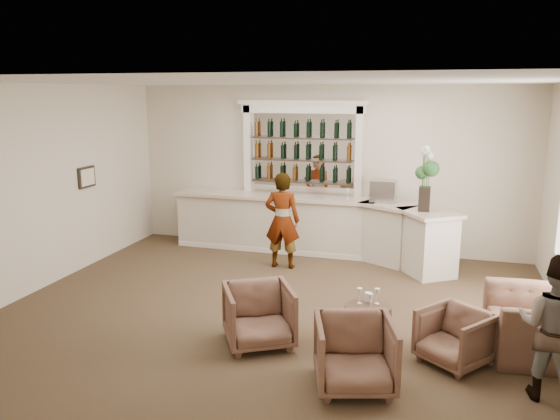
% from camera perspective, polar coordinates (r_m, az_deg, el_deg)
% --- Properties ---
extents(ground, '(8.00, 8.00, 0.00)m').
position_cam_1_polar(ground, '(8.17, -0.29, -10.55)').
color(ground, brown).
rests_on(ground, ground).
extents(room_shell, '(8.04, 7.02, 3.32)m').
position_cam_1_polar(room_shell, '(8.21, 2.21, 6.47)').
color(room_shell, beige).
rests_on(room_shell, ground).
extents(bar_counter, '(5.72, 1.80, 1.14)m').
position_cam_1_polar(bar_counter, '(10.78, 3.43, -1.68)').
color(bar_counter, beige).
rests_on(bar_counter, ground).
extents(back_bar_alcove, '(2.64, 0.25, 3.00)m').
position_cam_1_polar(back_bar_alcove, '(11.01, 2.29, 6.33)').
color(back_bar_alcove, white).
rests_on(back_bar_alcove, ground).
extents(cocktail_table, '(0.60, 0.60, 0.50)m').
position_cam_1_polar(cocktail_table, '(7.24, 9.14, -11.66)').
color(cocktail_table, '#47311E').
rests_on(cocktail_table, ground).
extents(sommelier, '(0.67, 0.46, 1.76)m').
position_cam_1_polar(sommelier, '(9.89, 0.24, -1.09)').
color(sommelier, gray).
rests_on(sommelier, ground).
extents(guest, '(0.95, 0.88, 1.57)m').
position_cam_1_polar(guest, '(6.39, 26.76, -10.97)').
color(guest, gray).
rests_on(guest, ground).
extents(armchair_left, '(1.14, 1.15, 0.77)m').
position_cam_1_polar(armchair_left, '(7.05, -2.22, -10.96)').
color(armchair_left, brown).
rests_on(armchair_left, ground).
extents(armchair_center, '(1.04, 1.06, 0.78)m').
position_cam_1_polar(armchair_center, '(6.15, 7.82, -14.69)').
color(armchair_center, brown).
rests_on(armchair_center, ground).
extents(armchair_right, '(1.01, 1.01, 0.66)m').
position_cam_1_polar(armchair_right, '(6.92, 17.76, -12.52)').
color(armchair_right, brown).
rests_on(armchair_right, ground).
extents(armchair_far, '(1.15, 1.29, 0.78)m').
position_cam_1_polar(armchair_far, '(7.45, 25.12, -10.85)').
color(armchair_far, brown).
rests_on(armchair_far, ground).
extents(espresso_machine, '(0.48, 0.41, 0.41)m').
position_cam_1_polar(espresso_machine, '(10.42, 10.77, 1.97)').
color(espresso_machine, '#B0B0B4').
rests_on(espresso_machine, bar_counter).
extents(flower_vase, '(0.30, 0.30, 1.13)m').
position_cam_1_polar(flower_vase, '(9.68, 14.98, 3.59)').
color(flower_vase, black).
rests_on(flower_vase, bar_counter).
extents(wine_glass_bar_left, '(0.07, 0.07, 0.21)m').
position_cam_1_polar(wine_glass_bar_left, '(10.73, 0.63, 1.94)').
color(wine_glass_bar_left, white).
rests_on(wine_glass_bar_left, bar_counter).
extents(wine_glass_bar_right, '(0.07, 0.07, 0.21)m').
position_cam_1_polar(wine_glass_bar_right, '(10.58, 7.09, 1.70)').
color(wine_glass_bar_right, white).
rests_on(wine_glass_bar_right, bar_counter).
extents(wine_glass_tbl_a, '(0.07, 0.07, 0.21)m').
position_cam_1_polar(wine_glass_tbl_a, '(7.15, 8.30, -8.87)').
color(wine_glass_tbl_a, white).
rests_on(wine_glass_tbl_a, cocktail_table).
extents(wine_glass_tbl_b, '(0.07, 0.07, 0.21)m').
position_cam_1_polar(wine_glass_tbl_b, '(7.17, 10.12, -8.87)').
color(wine_glass_tbl_b, white).
rests_on(wine_glass_tbl_b, cocktail_table).
extents(wine_glass_tbl_c, '(0.07, 0.07, 0.21)m').
position_cam_1_polar(wine_glass_tbl_c, '(6.98, 9.43, -9.44)').
color(wine_glass_tbl_c, white).
rests_on(wine_glass_tbl_c, cocktail_table).
extents(napkin_holder, '(0.08, 0.08, 0.12)m').
position_cam_1_polar(napkin_holder, '(7.25, 9.21, -8.96)').
color(napkin_holder, white).
rests_on(napkin_holder, cocktail_table).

